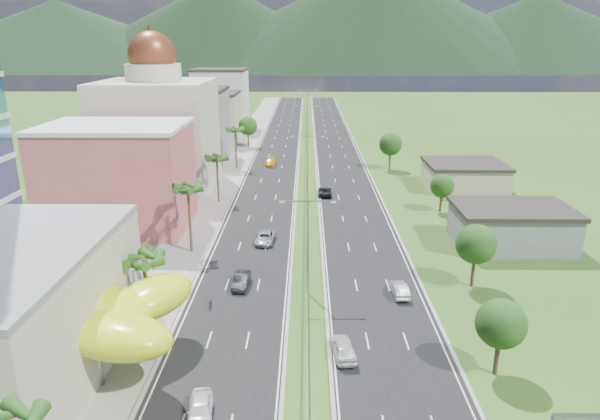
{
  "coord_description": "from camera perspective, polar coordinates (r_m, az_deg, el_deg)",
  "views": [
    {
      "loc": [
        -0.14,
        -44.36,
        27.23
      ],
      "look_at": [
        -0.93,
        18.75,
        7.0
      ],
      "focal_mm": 32.0,
      "sensor_mm": 36.0,
      "label": 1
    }
  ],
  "objects": [
    {
      "name": "median_guardrail",
      "position": [
        119.35,
        0.77,
        4.89
      ],
      "size": [
        0.1,
        216.06,
        0.76
      ],
      "color": "gray",
      "rests_on": "ground"
    },
    {
      "name": "leafy_tree_rb",
      "position": [
        63.47,
        18.25,
        -3.5
      ],
      "size": [
        4.55,
        4.55,
        7.47
      ],
      "color": "#47301C",
      "rests_on": "ground"
    },
    {
      "name": "leafy_tree_ra",
      "position": [
        48.1,
        20.65,
        -11.31
      ],
      "size": [
        4.2,
        4.2,
        6.9
      ],
      "color": "#47301C",
      "rests_on": "ground"
    },
    {
      "name": "shed_near",
      "position": [
        78.83,
        21.6,
        -1.81
      ],
      "size": [
        15.0,
        10.0,
        5.0
      ],
      "primitive_type": "cube",
      "color": "gray",
      "rests_on": "ground"
    },
    {
      "name": "ground",
      "position": [
        52.05,
        0.79,
        -13.77
      ],
      "size": [
        500.0,
        500.0,
        0.0
      ],
      "primitive_type": "plane",
      "color": "#2D5119",
      "rests_on": "ground"
    },
    {
      "name": "shed_far",
      "position": [
        106.8,
        17.12,
        3.42
      ],
      "size": [
        14.0,
        12.0,
        4.4
      ],
      "primitive_type": "cube",
      "color": "#B8AD97",
      "rests_on": "ground"
    },
    {
      "name": "road_left",
      "position": [
        137.28,
        -2.39,
        6.32
      ],
      "size": [
        11.0,
        260.0,
        0.04
      ],
      "primitive_type": "cube",
      "color": "black",
      "rests_on": "ground"
    },
    {
      "name": "motorcycle",
      "position": [
        58.21,
        -9.56,
        -9.71
      ],
      "size": [
        0.67,
        1.81,
        1.13
      ],
      "primitive_type": "imported",
      "rotation": [
        0.0,
        0.0,
        0.08
      ],
      "color": "black",
      "rests_on": "road_left"
    },
    {
      "name": "pink_shophouse",
      "position": [
        83.64,
        -18.79,
        3.17
      ],
      "size": [
        20.0,
        15.0,
        15.0
      ],
      "primitive_type": "cube",
      "color": "#C65157",
      "rests_on": "ground"
    },
    {
      "name": "domed_building",
      "position": [
        104.4,
        -14.94,
        8.43
      ],
      "size": [
        20.0,
        20.0,
        28.7
      ],
      "color": "#C0B59F",
      "rests_on": "ground"
    },
    {
      "name": "palm_tree_d",
      "position": [
        92.78,
        -8.87,
        5.31
      ],
      "size": [
        3.6,
        3.6,
        8.6
      ],
      "color": "#47301C",
      "rests_on": "ground"
    },
    {
      "name": "streetlight_median_c",
      "position": [
        96.55,
        0.79,
        5.52
      ],
      "size": [
        6.04,
        0.25,
        11.0
      ],
      "color": "gray",
      "rests_on": "ground"
    },
    {
      "name": "midrise_beige",
      "position": [
        150.24,
        -9.73,
        9.59
      ],
      "size": [
        16.0,
        15.0,
        13.0
      ],
      "primitive_type": "cube",
      "color": "#B8AD97",
      "rests_on": "ground"
    },
    {
      "name": "sidewalk_left",
      "position": [
        138.11,
        -6.35,
        6.32
      ],
      "size": [
        7.0,
        260.0,
        0.12
      ],
      "primitive_type": "cube",
      "color": "gray",
      "rests_on": "ground"
    },
    {
      "name": "streetlight_median_d",
      "position": [
        140.85,
        0.77,
        9.41
      ],
      "size": [
        6.04,
        0.25,
        11.0
      ],
      "color": "gray",
      "rests_on": "ground"
    },
    {
      "name": "leafy_tree_rc",
      "position": [
        90.16,
        14.92,
        2.48
      ],
      "size": [
        3.85,
        3.85,
        6.33
      ],
      "color": "#47301C",
      "rests_on": "ground"
    },
    {
      "name": "mountain_ridge",
      "position": [
        498.74,
        7.89,
        14.48
      ],
      "size": [
        860.0,
        140.0,
        90.0
      ],
      "primitive_type": null,
      "color": "black",
      "rests_on": "ground"
    },
    {
      "name": "car_white_near_left",
      "position": [
        43.29,
        -10.57,
        -20.18
      ],
      "size": [
        2.43,
        4.75,
        1.55
      ],
      "primitive_type": "imported",
      "rotation": [
        0.0,
        0.0,
        0.14
      ],
      "color": "white",
      "rests_on": "road_left"
    },
    {
      "name": "midrise_white",
      "position": [
        172.44,
        -8.42,
        11.52
      ],
      "size": [
        16.0,
        15.0,
        18.0
      ],
      "primitive_type": "cube",
      "color": "silver",
      "rests_on": "ground"
    },
    {
      "name": "streetlight_median_b",
      "position": [
        58.09,
        0.81,
        -2.87
      ],
      "size": [
        6.04,
        0.25,
        11.0
      ],
      "color": "gray",
      "rests_on": "ground"
    },
    {
      "name": "car_dark_left",
      "position": [
        62.25,
        -6.29,
        -7.46
      ],
      "size": [
        1.78,
        4.7,
        1.53
      ],
      "primitive_type": "imported",
      "rotation": [
        0.0,
        0.0,
        -0.03
      ],
      "color": "black",
      "rests_on": "road_left"
    },
    {
      "name": "car_silver_mid_left",
      "position": [
        74.89,
        -3.72,
        -2.96
      ],
      "size": [
        2.95,
        5.49,
        1.46
      ],
      "primitive_type": "imported",
      "rotation": [
        0.0,
        0.0,
        -0.1
      ],
      "color": "#96989D",
      "rests_on": "road_left"
    },
    {
      "name": "palm_tree_e",
      "position": [
        116.92,
        -6.92,
        8.33
      ],
      "size": [
        3.6,
        3.6,
        9.4
      ],
      "color": "#47301C",
      "rests_on": "ground"
    },
    {
      "name": "leafy_tree_lfar",
      "position": [
        141.86,
        -5.58,
        8.91
      ],
      "size": [
        4.9,
        4.9,
        8.05
      ],
      "color": "#47301C",
      "rests_on": "ground"
    },
    {
      "name": "midrise_grey",
      "position": [
        128.67,
        -11.48,
        8.83
      ],
      "size": [
        16.0,
        15.0,
        16.0
      ],
      "primitive_type": "cube",
      "color": "gray",
      "rests_on": "ground"
    },
    {
      "name": "car_silver_right",
      "position": [
        60.92,
        10.58,
        -8.3
      ],
      "size": [
        1.67,
        4.45,
        1.45
      ],
      "primitive_type": "imported",
      "rotation": [
        0.0,
        0.0,
        3.17
      ],
      "color": "#A1A4A8",
      "rests_on": "road_right"
    },
    {
      "name": "palm_tree_c",
      "position": [
        70.64,
        -11.88,
        2.01
      ],
      "size": [
        3.6,
        3.6,
        9.6
      ],
      "color": "#47301C",
      "rests_on": "ground"
    },
    {
      "name": "streetlight_median_e",
      "position": [
        185.49,
        0.77,
        11.43
      ],
      "size": [
        6.04,
        0.25,
        11.0
      ],
      "color": "gray",
      "rests_on": "ground"
    },
    {
      "name": "lime_canopy",
      "position": [
        50.17,
        -23.06,
        -10.08
      ],
      "size": [
        18.0,
        15.0,
        7.4
      ],
      "color": "#C9E616",
      "rests_on": "ground"
    },
    {
      "name": "palm_tree_b",
      "position": [
        52.83,
        -16.32,
        -5.43
      ],
      "size": [
        3.6,
        3.6,
        8.1
      ],
      "color": "#47301C",
      "rests_on": "ground"
    },
    {
      "name": "leafy_tree_rd",
      "position": [
        117.79,
        9.63,
        6.93
      ],
      "size": [
        4.9,
        4.9,
        8.05
      ],
      "color": "#47301C",
      "rests_on": "ground"
    },
    {
      "name": "car_dark_far_right",
      "position": [
        97.42,
        2.66,
        1.99
      ],
      "size": [
        2.56,
        5.33,
        1.47
      ],
      "primitive_type": "imported",
      "rotation": [
        0.0,
        0.0,
        3.12
      ],
      "color": "black",
      "rests_on": "road_right"
    },
    {
      "name": "car_yellow_far_left",
      "position": [
        120.84,
        -3.14,
        5.12
      ],
      "size": [
        2.43,
        5.52,
        1.58
      ],
      "primitive_type": "imported",
      "rotation": [
        0.0,
        0.0,
        -0.04
      ],
      "color": "gold",
      "rests_on": "road_left"
    },
    {
      "name": "car_white_near_right",
      "position": [
        49.59,
        4.62,
        -14.43
      ],
      "size": [
        2.5,
        4.93,
        1.61
      ],
      "primitive_type": "imported",
      "rotation": [
        0.0,
        0.0,
        3.27
      ],
      "color": "silver",
      "rests_on": "road_right"
    },
    {
      "name": "road_right",
      "position": [
        137.3,
        3.91,
        6.3
      ],
      "size": [
        11.0,
        260.0,
        0.04
      ],
      "primitive_type": "cube",
      "color": "black",
      "rests_on": "ground"
    }
  ]
}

